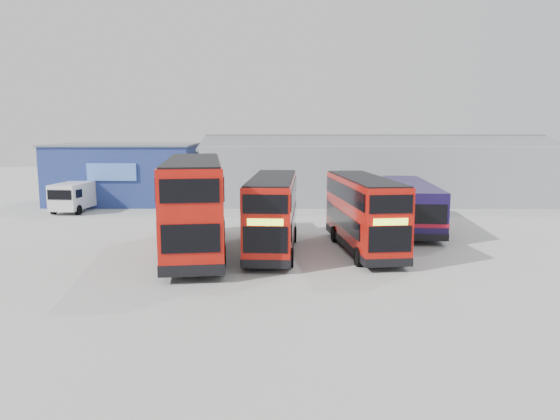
# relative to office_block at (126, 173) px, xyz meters

# --- Properties ---
(ground_plane) EXTENTS (120.00, 120.00, 0.00)m
(ground_plane) POSITION_rel_office_block_xyz_m (14.00, -17.99, -2.58)
(ground_plane) COLOR #9E9E99
(ground_plane) RESTS_ON ground
(office_block) EXTENTS (12.30, 8.32, 5.12)m
(office_block) POSITION_rel_office_block_xyz_m (0.00, 0.00, 0.00)
(office_block) COLOR navy
(office_block) RESTS_ON ground
(maintenance_shed) EXTENTS (30.50, 12.00, 5.89)m
(maintenance_shed) POSITION_rel_office_block_xyz_m (22.00, 2.01, 0.02)
(maintenance_shed) COLOR #8F959C
(maintenance_shed) RESTS_ON ground
(double_decker_left) EXTENTS (4.36, 11.98, 4.96)m
(double_decker_left) POSITION_rel_office_block_xyz_m (9.09, -19.62, -0.11)
(double_decker_left) COLOR #BB120A
(double_decker_left) RESTS_ON ground
(double_decker_centre) EXTENTS (2.78, 9.56, 4.00)m
(double_decker_centre) POSITION_rel_office_block_xyz_m (13.17, -19.12, -0.59)
(double_decker_centre) COLOR #BB120A
(double_decker_centre) RESTS_ON ground
(double_decker_right) EXTENTS (3.28, 9.52, 3.95)m
(double_decker_right) POSITION_rel_office_block_xyz_m (18.03, -18.92, -0.61)
(double_decker_right) COLOR #BB120A
(double_decker_right) RESTS_ON ground
(single_decker_blue) EXTENTS (3.30, 11.15, 2.98)m
(single_decker_blue) POSITION_rel_office_block_xyz_m (22.03, -12.54, -1.10)
(single_decker_blue) COLOR #120E3E
(single_decker_blue) RESTS_ON ground
(panel_van) EXTENTS (2.67, 5.40, 2.27)m
(panel_van) POSITION_rel_office_block_xyz_m (-2.54, -5.14, -1.31)
(panel_van) COLOR silver
(panel_van) RESTS_ON ground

